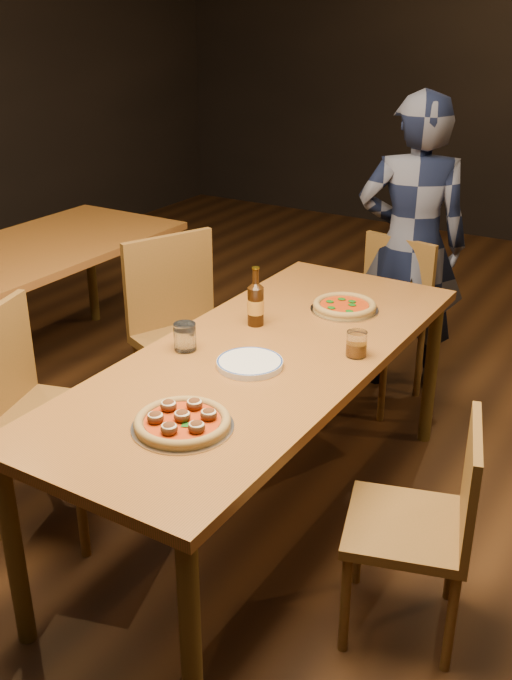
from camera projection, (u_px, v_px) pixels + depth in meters
The scene contains 15 objects.
ground at pixel (262, 520), 3.07m from camera, with size 9.00×9.00×0.00m, color black.
room_shell at pixel (265, 26), 2.31m from camera, with size 9.00×9.00×9.00m.
table_main at pixel (263, 370), 2.80m from camera, with size 0.80×2.00×0.75m.
table_left at pixel (7, 270), 3.84m from camera, with size 0.80×2.00×0.75m.
chair_main_nw at pixel (53, 417), 2.90m from camera, with size 0.44×0.44×0.93m, color brown, non-canonical shape.
chair_main_sw at pixel (195, 341), 3.48m from camera, with size 0.46×0.46×0.99m, color brown, non-canonical shape.
chair_main_e at pixel (407, 525), 2.40m from camera, with size 0.38×0.38×0.81m, color brown, non-canonical shape.
chair_end at pixel (376, 321), 3.85m from camera, with size 0.41×0.41×0.87m, color brown, non-canonical shape.
pizza_meatball at pixel (182, 421), 2.27m from camera, with size 0.31×0.31×0.06m.
pizza_margherita at pixel (344, 306), 3.14m from camera, with size 0.28×0.28×0.04m.
plate_stack at pixel (250, 364), 2.66m from camera, with size 0.23×0.23×0.02m, color white.
beer_bottle at pixel (256, 305), 2.97m from camera, with size 0.07×0.07×0.23m.
water_glass at pixel (185, 337), 2.77m from camera, with size 0.08×0.08×0.10m, color white.
amber_glass at pixel (357, 344), 2.72m from camera, with size 0.08×0.08×0.09m, color #8C4C0F.
diner at pixel (411, 246), 3.88m from camera, with size 0.57×0.37×1.55m, color black.
Camera 1 is at (1.29, -2.15, 1.93)m, focal length 40.00 mm.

